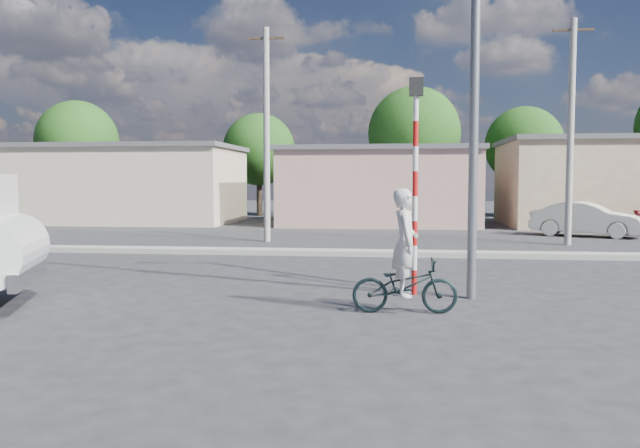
# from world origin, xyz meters

# --- Properties ---
(ground_plane) EXTENTS (120.00, 120.00, 0.00)m
(ground_plane) POSITION_xyz_m (0.00, 0.00, 0.00)
(ground_plane) COLOR #28282B
(ground_plane) RESTS_ON ground
(median) EXTENTS (40.00, 0.80, 0.16)m
(median) POSITION_xyz_m (0.00, 8.00, 0.08)
(median) COLOR #99968E
(median) RESTS_ON ground
(bicycle) EXTENTS (1.86, 0.74, 0.96)m
(bicycle) POSITION_xyz_m (2.97, -0.32, 0.48)
(bicycle) COLOR black
(bicycle) RESTS_ON ground
(cyclist) EXTENTS (0.49, 0.71, 1.88)m
(cyclist) POSITION_xyz_m (2.97, -0.32, 0.94)
(cyclist) COLOR silver
(cyclist) RESTS_ON ground
(car_cream) EXTENTS (4.59, 3.17, 1.43)m
(car_cream) POSITION_xyz_m (10.71, 15.68, 0.72)
(car_cream) COLOR white
(car_cream) RESTS_ON ground
(traffic_pole) EXTENTS (0.28, 0.18, 4.36)m
(traffic_pole) POSITION_xyz_m (3.20, 1.50, 2.59)
(traffic_pole) COLOR red
(traffic_pole) RESTS_ON ground
(streetlight) EXTENTS (2.34, 0.22, 9.00)m
(streetlight) POSITION_xyz_m (4.14, 1.20, 4.96)
(streetlight) COLOR slate
(streetlight) RESTS_ON ground
(building_row) EXTENTS (37.80, 7.30, 4.44)m
(building_row) POSITION_xyz_m (1.10, 22.00, 2.13)
(building_row) COLOR beige
(building_row) RESTS_ON ground
(tree_row) EXTENTS (43.62, 7.43, 8.42)m
(tree_row) POSITION_xyz_m (3.76, 28.45, 4.99)
(tree_row) COLOR #38281E
(tree_row) RESTS_ON ground
(utility_poles) EXTENTS (35.40, 0.24, 8.00)m
(utility_poles) POSITION_xyz_m (3.25, 12.00, 4.07)
(utility_poles) COLOR #99968E
(utility_poles) RESTS_ON ground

